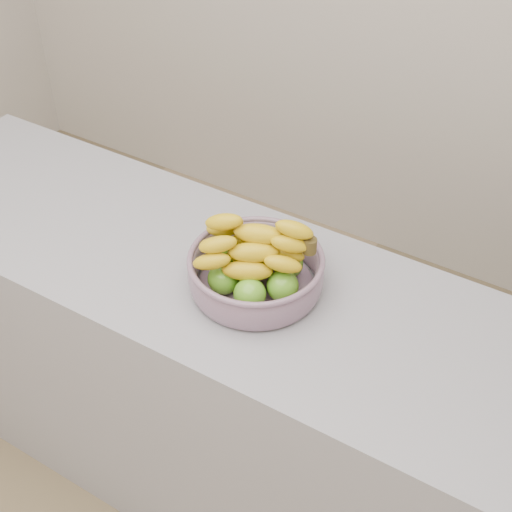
# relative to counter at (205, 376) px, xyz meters

# --- Properties ---
(counter) EXTENTS (2.00, 0.60, 0.90)m
(counter) POSITION_rel_counter_xyz_m (0.00, 0.00, 0.00)
(counter) COLOR gray
(counter) RESTS_ON ground
(fruit_bowl) EXTENTS (0.33, 0.33, 0.19)m
(fruit_bowl) POSITION_rel_counter_xyz_m (0.18, -0.00, 0.51)
(fruit_bowl) COLOR #8990A4
(fruit_bowl) RESTS_ON counter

